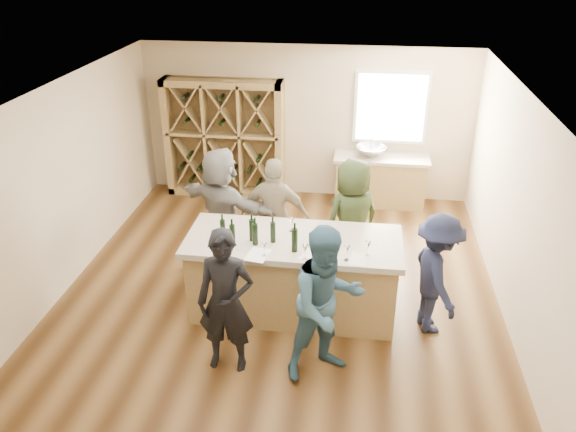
# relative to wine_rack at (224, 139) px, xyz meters

# --- Properties ---
(floor) EXTENTS (6.00, 7.00, 0.10)m
(floor) POSITION_rel_wine_rack_xyz_m (1.50, -3.27, -1.15)
(floor) COLOR #56391B
(floor) RESTS_ON ground
(ceiling) EXTENTS (6.00, 7.00, 0.10)m
(ceiling) POSITION_rel_wine_rack_xyz_m (1.50, -3.27, 1.75)
(ceiling) COLOR white
(ceiling) RESTS_ON ground
(wall_back) EXTENTS (6.00, 0.10, 2.80)m
(wall_back) POSITION_rel_wine_rack_xyz_m (1.50, 0.28, 0.30)
(wall_back) COLOR #CBB593
(wall_back) RESTS_ON ground
(wall_front) EXTENTS (6.00, 0.10, 2.80)m
(wall_front) POSITION_rel_wine_rack_xyz_m (1.50, -6.82, 0.30)
(wall_front) COLOR #CBB593
(wall_front) RESTS_ON ground
(wall_left) EXTENTS (0.10, 7.00, 2.80)m
(wall_left) POSITION_rel_wine_rack_xyz_m (-1.55, -3.27, 0.30)
(wall_left) COLOR #CBB593
(wall_left) RESTS_ON ground
(wall_right) EXTENTS (0.10, 7.00, 2.80)m
(wall_right) POSITION_rel_wine_rack_xyz_m (4.55, -3.27, 0.30)
(wall_right) COLOR #CBB593
(wall_right) RESTS_ON ground
(window_frame) EXTENTS (1.30, 0.06, 1.30)m
(window_frame) POSITION_rel_wine_rack_xyz_m (3.00, 0.20, 0.65)
(window_frame) COLOR white
(window_frame) RESTS_ON wall_back
(window_pane) EXTENTS (1.18, 0.01, 1.18)m
(window_pane) POSITION_rel_wine_rack_xyz_m (3.00, 0.17, 0.65)
(window_pane) COLOR white
(window_pane) RESTS_ON wall_back
(wine_rack) EXTENTS (2.20, 0.45, 2.20)m
(wine_rack) POSITION_rel_wine_rack_xyz_m (0.00, 0.00, 0.00)
(wine_rack) COLOR olive
(wine_rack) RESTS_ON floor
(back_counter_base) EXTENTS (1.60, 0.58, 0.86)m
(back_counter_base) POSITION_rel_wine_rack_xyz_m (2.90, -0.07, -0.67)
(back_counter_base) COLOR olive
(back_counter_base) RESTS_ON floor
(back_counter_top) EXTENTS (1.70, 0.62, 0.06)m
(back_counter_top) POSITION_rel_wine_rack_xyz_m (2.90, -0.07, -0.21)
(back_counter_top) COLOR #B3A692
(back_counter_top) RESTS_ON back_counter_base
(sink) EXTENTS (0.54, 0.54, 0.19)m
(sink) POSITION_rel_wine_rack_xyz_m (2.70, -0.07, -0.09)
(sink) COLOR silver
(sink) RESTS_ON back_counter_top
(faucet) EXTENTS (0.02, 0.02, 0.30)m
(faucet) POSITION_rel_wine_rack_xyz_m (2.70, 0.11, -0.03)
(faucet) COLOR silver
(faucet) RESTS_ON back_counter_top
(tasting_counter_base) EXTENTS (2.60, 1.00, 1.00)m
(tasting_counter_base) POSITION_rel_wine_rack_xyz_m (1.73, -3.55, -0.60)
(tasting_counter_base) COLOR olive
(tasting_counter_base) RESTS_ON floor
(tasting_counter_top) EXTENTS (2.72, 1.12, 0.08)m
(tasting_counter_top) POSITION_rel_wine_rack_xyz_m (1.73, -3.55, -0.06)
(tasting_counter_top) COLOR #B3A692
(tasting_counter_top) RESTS_ON tasting_counter_base
(wine_bottle_a) EXTENTS (0.09, 0.09, 0.26)m
(wine_bottle_a) POSITION_rel_wine_rack_xyz_m (0.86, -3.67, 0.11)
(wine_bottle_a) COLOR black
(wine_bottle_a) RESTS_ON tasting_counter_top
(wine_bottle_b) EXTENTS (0.08, 0.08, 0.28)m
(wine_bottle_b) POSITION_rel_wine_rack_xyz_m (1.01, -3.81, 0.12)
(wine_bottle_b) COLOR black
(wine_bottle_b) RESTS_ON tasting_counter_top
(wine_bottle_c) EXTENTS (0.09, 0.09, 0.28)m
(wine_bottle_c) POSITION_rel_wine_rack_xyz_m (1.23, -3.65, 0.12)
(wine_bottle_c) COLOR black
(wine_bottle_c) RESTS_ON tasting_counter_top
(wine_bottle_d) EXTENTS (0.08, 0.08, 0.28)m
(wine_bottle_d) POSITION_rel_wine_rack_xyz_m (1.28, -3.75, 0.12)
(wine_bottle_d) COLOR black
(wine_bottle_d) RESTS_ON tasting_counter_top
(wine_bottle_e) EXTENTS (0.07, 0.07, 0.27)m
(wine_bottle_e) POSITION_rel_wine_rack_xyz_m (1.49, -3.66, 0.12)
(wine_bottle_e) COLOR black
(wine_bottle_e) RESTS_ON tasting_counter_top
(wine_glass_a) EXTENTS (0.08, 0.08, 0.16)m
(wine_glass_a) POSITION_rel_wine_rack_xyz_m (1.44, -4.01, 0.06)
(wine_glass_a) COLOR white
(wine_glass_a) RESTS_ON tasting_counter_top
(wine_glass_b) EXTENTS (0.09, 0.09, 0.20)m
(wine_glass_b) POSITION_rel_wine_rack_xyz_m (1.93, -4.02, 0.08)
(wine_glass_b) COLOR white
(wine_glass_b) RESTS_ON tasting_counter_top
(wine_glass_c) EXTENTS (0.10, 0.10, 0.20)m
(wine_glass_c) POSITION_rel_wine_rack_xyz_m (2.42, -3.98, 0.08)
(wine_glass_c) COLOR white
(wine_glass_c) RESTS_ON tasting_counter_top
(wine_glass_d) EXTENTS (0.07, 0.07, 0.19)m
(wine_glass_d) POSITION_rel_wine_rack_xyz_m (2.20, -3.69, 0.07)
(wine_glass_d) COLOR white
(wine_glass_d) RESTS_ON tasting_counter_top
(wine_glass_e) EXTENTS (0.08, 0.08, 0.20)m
(wine_glass_e) POSITION_rel_wine_rack_xyz_m (2.66, -3.84, 0.08)
(wine_glass_e) COLOR white
(wine_glass_e) RESTS_ON tasting_counter_top
(tasting_menu_a) EXTENTS (0.30, 0.37, 0.00)m
(tasting_menu_a) POSITION_rel_wine_rack_xyz_m (1.36, -4.00, -0.02)
(tasting_menu_a) COLOR white
(tasting_menu_a) RESTS_ON tasting_counter_top
(tasting_menu_b) EXTENTS (0.32, 0.36, 0.00)m
(tasting_menu_b) POSITION_rel_wine_rack_xyz_m (2.00, -3.92, -0.02)
(tasting_menu_b) COLOR white
(tasting_menu_b) RESTS_ON tasting_counter_top
(tasting_menu_c) EXTENTS (0.27, 0.33, 0.00)m
(tasting_menu_c) POSITION_rel_wine_rack_xyz_m (2.56, -3.95, -0.02)
(tasting_menu_c) COLOR white
(tasting_menu_c) RESTS_ON tasting_counter_top
(person_near_left) EXTENTS (0.65, 0.48, 1.76)m
(person_near_left) POSITION_rel_wine_rack_xyz_m (1.13, -4.71, -0.22)
(person_near_left) COLOR black
(person_near_left) RESTS_ON floor
(person_near_right) EXTENTS (1.02, 0.89, 1.85)m
(person_near_right) POSITION_rel_wine_rack_xyz_m (2.24, -4.66, -0.17)
(person_near_right) COLOR #335972
(person_near_right) RESTS_ON floor
(person_server) EXTENTS (0.72, 1.11, 1.59)m
(person_server) POSITION_rel_wine_rack_xyz_m (3.51, -3.70, -0.30)
(person_server) COLOR #191E38
(person_server) RESTS_ON floor
(person_far_mid) EXTENTS (1.06, 0.60, 1.74)m
(person_far_mid) POSITION_rel_wine_rack_xyz_m (1.34, -2.54, -0.23)
(person_far_mid) COLOR gray
(person_far_mid) RESTS_ON floor
(person_far_right) EXTENTS (1.03, 0.96, 1.77)m
(person_far_right) POSITION_rel_wine_rack_xyz_m (2.44, -2.53, -0.21)
(person_far_right) COLOR #263319
(person_far_right) RESTS_ON floor
(person_far_left) EXTENTS (1.79, 1.30, 1.83)m
(person_far_left) POSITION_rel_wine_rack_xyz_m (0.54, -2.47, -0.18)
(person_far_left) COLOR slate
(person_far_left) RESTS_ON floor
(wine_bottle_f) EXTENTS (0.07, 0.07, 0.30)m
(wine_bottle_f) POSITION_rel_wine_rack_xyz_m (1.78, -3.85, 0.13)
(wine_bottle_f) COLOR black
(wine_bottle_f) RESTS_ON tasting_counter_top
(wine_glass_f) EXTENTS (0.07, 0.07, 0.18)m
(wine_glass_f) POSITION_rel_wine_rack_xyz_m (1.68, -3.35, 0.07)
(wine_glass_f) COLOR white
(wine_glass_f) RESTS_ON tasting_counter_top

